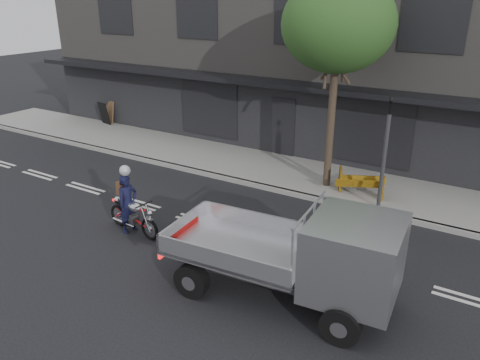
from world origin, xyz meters
name	(u,v)px	position (x,y,z in m)	size (l,w,h in m)	color
ground	(200,222)	(0.00, 0.00, 0.00)	(80.00, 80.00, 0.00)	black
sidewalk	(275,170)	(0.00, 4.70, 0.07)	(32.00, 3.20, 0.15)	gray
kerb	(253,184)	(0.00, 3.10, 0.07)	(32.00, 0.20, 0.15)	gray
building_main	(345,44)	(0.00, 11.30, 4.00)	(26.00, 10.00, 8.00)	slate
street_tree	(338,25)	(2.20, 4.20, 5.28)	(3.40, 3.40, 6.74)	#382B21
traffic_light_pole	(384,160)	(4.20, 3.35, 1.65)	(0.12, 0.12, 3.50)	#2D2D30
motorcycle	(133,215)	(-1.20, -1.44, 0.52)	(1.96, 0.57, 1.01)	black
rider	(128,204)	(-1.35, -1.44, 0.83)	(0.60, 0.40, 1.66)	black
flatbed_ute	(331,256)	(4.63, -1.89, 1.29)	(5.00, 2.35, 2.25)	black
construction_barrier	(358,184)	(3.40, 3.80, 0.56)	(1.45, 0.58, 0.81)	orange
sandwich_board	(104,113)	(-9.98, 5.87, 0.69)	(0.68, 0.46, 1.08)	black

